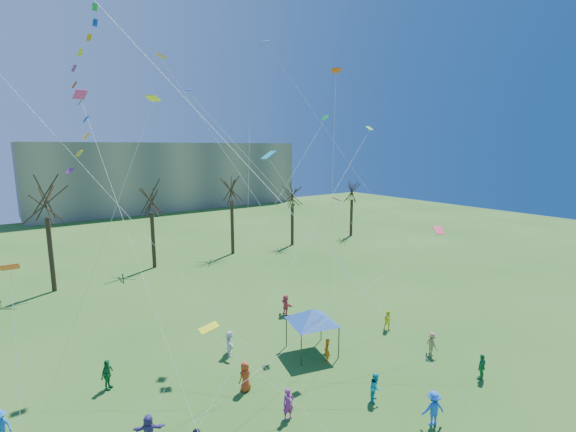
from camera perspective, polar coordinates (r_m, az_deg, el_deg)
distant_building at (r=97.73m, az=-16.29°, el=5.55°), size 60.00×14.00×15.00m
bare_tree_row at (r=47.99m, az=-19.06°, el=1.21°), size 69.57×8.53×11.59m
big_box_kite at (r=19.49m, az=-26.21°, el=16.62°), size 7.37×7.93×26.66m
canopy_tent_blue at (r=28.42m, az=3.44°, el=-13.98°), size 4.07×4.07×3.17m
festival_crowd at (r=24.08m, az=-3.77°, el=-23.69°), size 25.73×17.61×1.85m
small_kites_aloft at (r=24.12m, az=-7.08°, el=9.35°), size 27.97×18.02×31.51m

